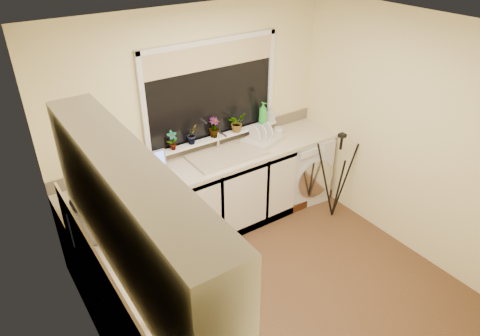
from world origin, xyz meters
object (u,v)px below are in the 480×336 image
object	(u,v)px
plant_c	(214,127)
tripod	(337,176)
plant_a	(173,141)
kettle	(139,240)
plant_b	(192,134)
dish_rack	(263,140)
steel_jar	(155,314)
washing_machine	(298,167)
cup_back	(278,131)
soap_bottle_green	(263,113)
microwave	(101,207)
soap_bottle_clear	(271,114)
laptop	(155,172)
plant_d	(237,123)

from	to	relation	value
plant_c	tripod	bearing A→B (deg)	-35.06
tripod	plant_a	world-z (taller)	plant_a
kettle	plant_b	xyz separation A→B (m)	(1.10, 1.14, 0.14)
dish_rack	plant_c	world-z (taller)	plant_c
plant_a	steel_jar	bearing A→B (deg)	-120.00
washing_machine	plant_a	size ratio (longest dim) A/B	4.00
tripod	plant_c	xyz separation A→B (m)	(-1.15, 0.81, 0.61)
cup_back	soap_bottle_green	bearing A→B (deg)	148.71
microwave	soap_bottle_green	distance (m)	2.23
washing_machine	plant_c	size ratio (longest dim) A/B	3.86
steel_jar	plant_c	distance (m)	2.40
plant_a	soap_bottle_clear	world-z (taller)	plant_a
soap_bottle_clear	dish_rack	bearing A→B (deg)	-144.95
microwave	plant_a	world-z (taller)	plant_a
laptop	plant_c	world-z (taller)	plant_c
steel_jar	kettle	bearing A→B (deg)	75.31
kettle	soap_bottle_clear	distance (m)	2.43
soap_bottle_clear	steel_jar	bearing A→B (deg)	-142.15
kettle	tripod	xyz separation A→B (m)	(2.52, 0.34, -0.47)
dish_rack	plant_d	distance (m)	0.37
dish_rack	tripod	world-z (taller)	tripod
laptop	microwave	world-z (taller)	microwave
dish_rack	steel_jar	distance (m)	2.64
microwave	cup_back	xyz separation A→B (m)	(2.30, 0.52, -0.12)
dish_rack	plant_b	xyz separation A→B (m)	(-0.81, 0.17, 0.22)
washing_machine	dish_rack	world-z (taller)	dish_rack
dish_rack	washing_machine	bearing A→B (deg)	-23.94
tripod	cup_back	distance (m)	0.86
washing_machine	plant_b	bearing A→B (deg)	176.83
tripod	plant_b	world-z (taller)	plant_b
tripod	steel_jar	distance (m)	2.91
steel_jar	plant_b	bearing A→B (deg)	54.86
plant_a	tripod	bearing A→B (deg)	-25.09
washing_machine	plant_a	world-z (taller)	plant_a
tripod	plant_a	distance (m)	1.94
soap_bottle_green	washing_machine	bearing A→B (deg)	-27.26
kettle	cup_back	distance (m)	2.42
washing_machine	dish_rack	distance (m)	0.74
washing_machine	laptop	distance (m)	1.96
steel_jar	soap_bottle_clear	bearing A→B (deg)	37.85
plant_d	kettle	bearing A→B (deg)	-145.74
dish_rack	soap_bottle_green	size ratio (longest dim) A/B	1.70
washing_machine	steel_jar	bearing A→B (deg)	-142.65
plant_c	plant_d	bearing A→B (deg)	-4.43
steel_jar	plant_c	xyz separation A→B (m)	(1.55, 1.82, 0.21)
steel_jar	microwave	size ratio (longest dim) A/B	0.17
steel_jar	cup_back	bearing A→B (deg)	35.77
washing_machine	cup_back	world-z (taller)	cup_back
tripod	plant_b	xyz separation A→B (m)	(-1.43, 0.80, 0.61)
plant_d	soap_bottle_green	distance (m)	0.37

